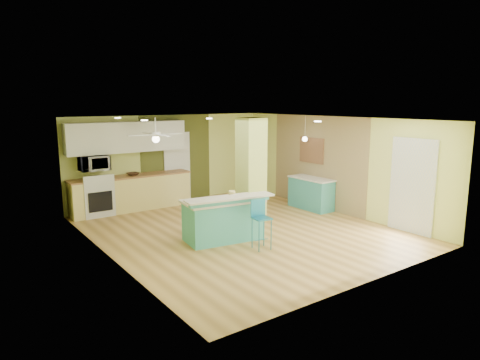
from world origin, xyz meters
The scene contains 23 objects.
floor centered at (0.00, 0.00, -0.01)m, with size 6.00×7.00×0.01m, color olive.
ceiling centered at (0.00, 0.00, 2.50)m, with size 6.00×7.00×0.01m, color white.
wall_back centered at (0.00, 3.50, 1.25)m, with size 6.00×0.01×2.50m, color #D8E279.
wall_front centered at (0.00, -3.50, 1.25)m, with size 6.00×0.01×2.50m, color #D8E279.
wall_left centered at (-3.00, 0.00, 1.25)m, with size 0.01×7.00×2.50m, color #D8E279.
wall_right centered at (3.00, 0.00, 1.25)m, with size 0.01×7.00×2.50m, color #D8E279.
wood_panel centered at (2.99, 0.60, 1.25)m, with size 0.02×3.40×2.50m, color olive.
olive_accent centered at (0.20, 3.49, 1.25)m, with size 2.20×0.02×2.50m, color #4C5220.
interior_door centered at (0.20, 3.46, 1.00)m, with size 0.82×0.05×2.00m, color white.
french_door centered at (2.97, -2.30, 1.05)m, with size 0.04×1.08×2.10m, color silver.
column centered at (0.65, 0.50, 1.25)m, with size 0.55×0.55×2.50m, color #B4C55B.
kitchen_run centered at (-1.30, 3.20, 0.47)m, with size 3.25×0.63×0.94m.
stove centered at (-2.25, 3.19, 0.46)m, with size 0.76×0.66×1.08m.
upper_cabinets centered at (-1.30, 3.32, 1.95)m, with size 3.20×0.34×0.80m, color white.
microwave centered at (-2.25, 3.20, 1.35)m, with size 0.70×0.48×0.39m, color white.
ceiling_fan centered at (-1.10, 2.00, 2.08)m, with size 1.41×1.41×0.61m.
pendant_lamp centered at (2.65, 0.75, 1.88)m, with size 0.14×0.14×0.69m.
wall_decor centered at (2.96, 0.80, 1.55)m, with size 0.03×0.90×0.70m, color brown.
peninsula centered at (-0.71, -0.33, 0.46)m, with size 1.90×1.22×0.99m.
bar_stool centered at (-0.39, -1.18, 0.66)m, with size 0.37×0.37×0.98m.
side_counter centered at (2.70, 0.51, 0.43)m, with size 0.56×1.32×0.85m.
fruit_bowl centered at (-1.27, 3.16, 0.98)m, with size 0.32×0.32×0.08m, color #3C2618.
canister centered at (-0.51, -0.38, 0.95)m, with size 0.14×0.14×0.18m, color yellow.
Camera 1 is at (-5.45, -7.57, 2.89)m, focal length 32.00 mm.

